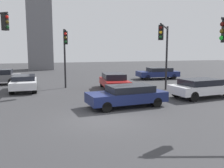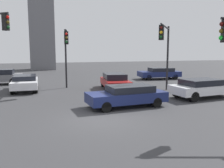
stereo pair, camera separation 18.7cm
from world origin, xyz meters
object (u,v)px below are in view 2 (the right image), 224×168
(car_5, at_px, (160,73))
(car_7, at_px, (115,81))
(traffic_light_2, at_px, (165,44))
(car_2, at_px, (25,82))
(traffic_light_4, at_px, (66,47))
(car_6, at_px, (203,88))
(car_0, at_px, (127,95))

(car_5, bearing_deg, car_7, 41.98)
(traffic_light_2, height_order, car_2, traffic_light_2)
(traffic_light_4, relative_size, car_2, 1.18)
(car_7, bearing_deg, car_6, 48.31)
(car_5, relative_size, car_6, 0.98)
(car_5, bearing_deg, car_2, 20.04)
(car_5, xyz_separation_m, car_6, (-2.31, -10.92, 0.03))
(car_6, bearing_deg, car_5, 72.33)
(car_0, xyz_separation_m, car_6, (6.11, 0.99, 0.04))
(car_5, relative_size, car_7, 1.05)
(traffic_light_2, distance_m, traffic_light_4, 8.06)
(car_5, height_order, car_7, car_7)
(car_0, height_order, car_7, car_7)
(car_2, relative_size, car_5, 0.90)
(car_2, relative_size, car_6, 0.89)
(car_6, bearing_deg, traffic_light_4, 139.50)
(car_6, height_order, car_7, car_7)
(traffic_light_2, xyz_separation_m, car_6, (1.94, -2.15, -3.13))
(traffic_light_2, xyz_separation_m, car_7, (-2.93, 3.28, -3.15))
(traffic_light_4, xyz_separation_m, car_0, (2.80, -7.18, -2.93))
(car_5, height_order, car_6, car_6)
(traffic_light_2, relative_size, car_5, 1.09)
(traffic_light_2, bearing_deg, car_2, -78.73)
(traffic_light_4, bearing_deg, traffic_light_2, 64.38)
(car_2, bearing_deg, car_5, 105.78)
(car_7, bearing_deg, car_0, -4.48)
(car_5, bearing_deg, car_6, 82.67)
(car_0, xyz_separation_m, car_2, (-6.20, 7.87, 0.01))
(traffic_light_2, relative_size, car_7, 1.15)
(car_5, distance_m, car_7, 9.03)
(car_0, height_order, car_5, car_5)
(traffic_light_2, bearing_deg, traffic_light_4, -84.26)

